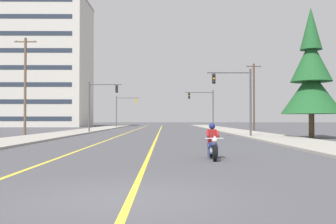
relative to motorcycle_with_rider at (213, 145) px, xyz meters
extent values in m
plane|color=#47474C|center=(-2.77, -7.64, -0.59)|extent=(400.00, 400.00, 0.00)
cube|color=yellow|center=(-2.64, 37.36, -0.58)|extent=(0.16, 100.00, 0.01)
cube|color=yellow|center=(-6.37, 37.36, -0.58)|extent=(0.16, 100.00, 0.01)
cube|color=#9E998E|center=(7.24, 32.36, -0.52)|extent=(4.40, 110.00, 0.14)
cube|color=#9E998E|center=(-12.78, 32.36, -0.52)|extent=(4.40, 110.00, 0.14)
cylinder|color=black|center=(-0.02, -0.82, -0.27)|extent=(0.14, 0.64, 0.64)
cylinder|color=black|center=(0.02, 0.72, -0.27)|extent=(0.14, 0.64, 0.64)
cylinder|color=silver|center=(-0.02, -0.72, 0.05)|extent=(0.08, 0.33, 0.68)
sphere|color=white|center=(-0.03, -0.87, 0.23)|extent=(0.20, 0.20, 0.20)
cylinder|color=silver|center=(-0.02, -0.67, 0.28)|extent=(0.70, 0.07, 0.04)
ellipsoid|color=navy|center=(0.00, -0.17, 0.01)|extent=(0.34, 0.57, 0.28)
cube|color=silver|center=(0.00, -0.05, -0.22)|extent=(0.25, 0.45, 0.24)
cube|color=black|center=(0.01, 0.27, -0.05)|extent=(0.30, 0.53, 0.12)
cube|color=navy|center=(0.02, 0.67, 0.03)|extent=(0.21, 0.37, 0.08)
cylinder|color=silver|center=(-0.13, 0.35, -0.29)|extent=(0.10, 0.55, 0.08)
cube|color=maroon|center=(0.01, 0.23, 0.33)|extent=(0.37, 0.25, 0.56)
sphere|color=navy|center=(0.01, 0.21, 0.74)|extent=(0.26, 0.26, 0.26)
cylinder|color=navy|center=(0.14, 0.09, -0.05)|extent=(0.15, 0.44, 0.30)
cylinder|color=navy|center=(0.16, -0.10, -0.35)|extent=(0.11, 0.16, 0.35)
cylinder|color=maroon|center=(0.20, -0.04, 0.43)|extent=(0.12, 0.53, 0.27)
cylinder|color=navy|center=(-0.14, 0.09, -0.05)|extent=(0.15, 0.44, 0.30)
cylinder|color=navy|center=(-0.16, -0.08, -0.35)|extent=(0.11, 0.16, 0.35)
cylinder|color=maroon|center=(-0.20, -0.02, 0.43)|extent=(0.12, 0.53, 0.27)
cylinder|color=#47474C|center=(5.85, 19.17, 2.51)|extent=(0.18, 0.18, 6.20)
cylinder|color=#47474C|center=(3.89, 19.19, 5.26)|extent=(3.92, 0.14, 0.11)
cube|color=black|center=(2.52, 19.20, 4.71)|extent=(0.30, 0.24, 0.90)
sphere|color=black|center=(2.52, 19.04, 5.01)|extent=(0.18, 0.18, 0.18)
sphere|color=orange|center=(2.52, 19.04, 4.71)|extent=(0.18, 0.18, 0.18)
sphere|color=black|center=(2.52, 19.04, 4.41)|extent=(0.18, 0.18, 0.18)
cylinder|color=#47474C|center=(-11.09, 31.06, 2.51)|extent=(0.18, 0.18, 6.20)
cylinder|color=#47474C|center=(-9.13, 31.09, 5.26)|extent=(3.91, 0.18, 0.11)
cube|color=black|center=(-7.77, 31.11, 4.71)|extent=(0.30, 0.25, 0.90)
sphere|color=black|center=(-7.77, 31.27, 5.01)|extent=(0.18, 0.18, 0.18)
sphere|color=orange|center=(-7.77, 31.27, 4.71)|extent=(0.18, 0.18, 0.18)
sphere|color=black|center=(-7.77, 31.27, 4.41)|extent=(0.18, 0.18, 0.18)
cylinder|color=#47474C|center=(5.66, 44.54, 2.51)|extent=(0.18, 0.18, 6.20)
cylinder|color=#47474C|center=(3.45, 44.50, 5.26)|extent=(4.42, 0.19, 0.11)
cube|color=black|center=(1.90, 44.47, 4.71)|extent=(0.30, 0.25, 0.90)
sphere|color=black|center=(1.90, 44.32, 5.01)|extent=(0.18, 0.18, 0.18)
sphere|color=orange|center=(1.90, 44.32, 4.71)|extent=(0.18, 0.18, 0.18)
sphere|color=black|center=(1.90, 44.32, 4.41)|extent=(0.18, 0.18, 0.18)
cylinder|color=#47474C|center=(-11.44, 60.24, 2.51)|extent=(0.18, 0.18, 6.20)
cylinder|color=#47474C|center=(-9.14, 60.21, 5.26)|extent=(4.60, 0.17, 0.11)
cube|color=#B79319|center=(-7.53, 60.19, 4.71)|extent=(0.30, 0.24, 0.90)
sphere|color=black|center=(-7.53, 60.35, 5.01)|extent=(0.18, 0.18, 0.18)
sphere|color=orange|center=(-7.53, 60.35, 4.71)|extent=(0.18, 0.18, 0.18)
sphere|color=black|center=(-7.53, 60.35, 4.41)|extent=(0.18, 0.18, 0.18)
cylinder|color=brown|center=(-16.51, 24.63, 4.48)|extent=(0.26, 0.26, 10.14)
cube|color=brown|center=(-16.51, 24.63, 9.15)|extent=(2.29, 0.12, 0.12)
cylinder|color=slate|center=(-17.47, 24.63, 9.25)|extent=(0.08, 0.08, 0.12)
cylinder|color=slate|center=(-15.55, 24.63, 9.25)|extent=(0.08, 0.08, 0.12)
cylinder|color=#4C3828|center=(10.97, 39.81, 4.25)|extent=(0.26, 0.26, 9.68)
cube|color=#4C3828|center=(10.97, 39.81, 8.69)|extent=(2.08, 0.12, 0.12)
cylinder|color=slate|center=(10.10, 39.81, 8.79)|extent=(0.08, 0.08, 0.12)
cylinder|color=slate|center=(11.85, 39.81, 8.79)|extent=(0.08, 0.08, 0.12)
cylinder|color=#4C3828|center=(10.58, 17.06, 0.46)|extent=(0.46, 0.46, 2.09)
cone|color=#1E5628|center=(10.58, 17.06, 3.33)|extent=(5.10, 5.10, 3.65)
cone|color=#1E5628|center=(10.58, 17.06, 6.07)|extent=(3.47, 3.47, 3.65)
cone|color=#1E5628|center=(10.58, 17.06, 8.81)|extent=(1.84, 1.84, 3.65)
cube|color=beige|center=(-28.80, 70.52, 13.37)|extent=(18.96, 15.55, 27.91)
cube|color=#9B978F|center=(-28.80, 70.52, 27.53)|extent=(19.20, 15.79, 0.40)
cube|color=#283342|center=(-28.80, 62.71, 1.16)|extent=(15.93, 0.06, 0.90)
cube|color=#283342|center=(-28.80, 62.71, 4.65)|extent=(15.93, 0.06, 0.90)
cube|color=#283342|center=(-28.80, 62.71, 8.14)|extent=(15.93, 0.06, 0.90)
cube|color=#283342|center=(-28.80, 62.71, 11.63)|extent=(15.93, 0.06, 0.90)
cube|color=#283342|center=(-28.80, 62.71, 15.12)|extent=(15.93, 0.06, 0.90)
cube|color=#283342|center=(-28.80, 62.71, 18.60)|extent=(15.93, 0.06, 0.90)
cube|color=#283342|center=(-28.80, 62.71, 22.09)|extent=(15.93, 0.06, 0.90)
camera|label=1|loc=(-1.94, -15.55, 1.03)|focal=41.13mm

